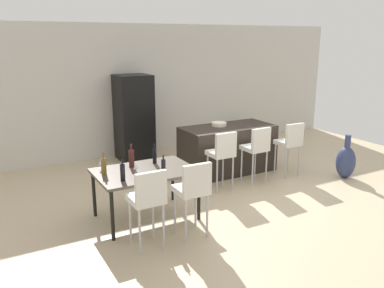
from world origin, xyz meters
name	(u,v)px	position (x,y,z in m)	size (l,w,h in m)	color
ground_plane	(231,189)	(0.00, 0.00, 0.00)	(10.00, 10.00, 0.00)	#C6B28E
back_wall	(158,89)	(0.00, 3.05, 1.45)	(10.00, 0.12, 2.90)	beige
kitchen_island	(227,149)	(0.50, 0.88, 0.46)	(1.83, 0.86, 0.92)	black
bar_chair_left	(222,152)	(-0.16, 0.07, 0.70)	(0.41, 0.41, 1.05)	silver
bar_chair_middle	(257,146)	(0.58, 0.07, 0.70)	(0.41, 0.41, 1.05)	silver
bar_chair_right	(290,141)	(1.38, 0.07, 0.70)	(0.41, 0.41, 1.05)	silver
dining_table	(145,174)	(-1.76, -0.34, 0.68)	(1.42, 0.97, 0.74)	#4C4238
dining_chair_near	(148,197)	(-2.07, -1.19, 0.70)	(0.40, 0.40, 1.05)	silver
dining_chair_far	(193,188)	(-1.44, -1.19, 0.70)	(0.40, 0.40, 1.05)	silver
wine_bottle_end	(163,167)	(-1.62, -0.69, 0.86)	(0.06, 0.06, 0.30)	black
wine_bottle_right	(155,156)	(-1.50, -0.10, 0.86)	(0.06, 0.06, 0.31)	black
wine_bottle_far	(104,166)	(-2.33, -0.22, 0.86)	(0.07, 0.07, 0.33)	brown
wine_bottle_inner	(123,172)	(-2.18, -0.60, 0.86)	(0.07, 0.07, 0.29)	black
wine_bottle_corner	(131,158)	(-1.87, -0.10, 0.87)	(0.08, 0.08, 0.35)	#471E19
wine_glass_left	(101,162)	(-2.30, -0.01, 0.86)	(0.07, 0.07, 0.17)	silver
wine_glass_middle	(136,166)	(-1.94, -0.45, 0.86)	(0.07, 0.07, 0.17)	silver
refrigerator	(134,118)	(-0.78, 2.61, 0.92)	(0.72, 0.68, 1.84)	black
fruit_bowl	(219,124)	(0.37, 1.01, 0.96)	(0.29, 0.29, 0.07)	beige
floor_vase	(346,162)	(2.25, -0.53, 0.32)	(0.36, 0.36, 0.84)	navy
potted_plant	(244,130)	(2.15, 2.60, 0.33)	(0.37, 0.37, 0.57)	#38383D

